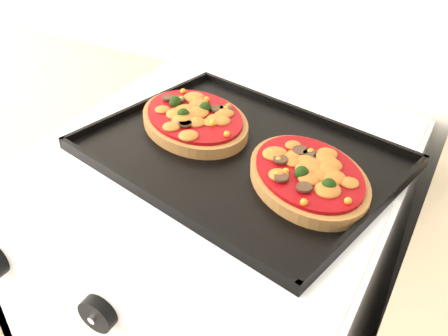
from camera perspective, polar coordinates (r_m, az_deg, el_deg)
The scene contains 6 objects.
stove at distance 1.15m, azimuth -0.37°, elevation -17.37°, with size 0.60×0.60×0.91m, color white.
control_panel at distance 0.69m, azimuth -13.68°, elevation -14.46°, with size 0.60×0.02×0.09m, color white.
knob_center at distance 0.68m, azimuth -14.21°, elevation -15.84°, with size 0.05×0.05×0.02m, color black.
baking_tray at distance 0.82m, azimuth 1.69°, elevation 1.86°, with size 0.49×0.36×0.02m, color black.
pizza_left at distance 0.89m, azimuth -3.40°, elevation 5.68°, with size 0.23×0.17×0.03m, color olive, non-canonical shape.
pizza_right at distance 0.75m, azimuth 9.62°, elevation -0.75°, with size 0.22×0.16×0.03m, color olive, non-canonical shape.
Camera 1 is at (0.32, 1.08, 1.37)m, focal length 40.00 mm.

